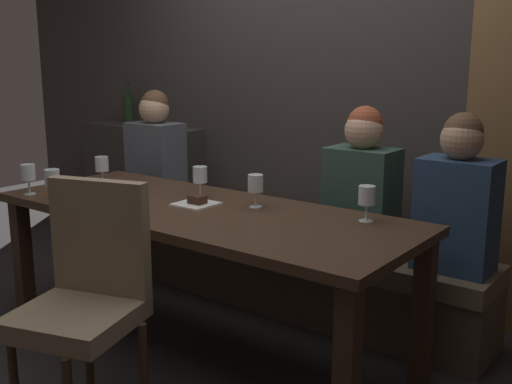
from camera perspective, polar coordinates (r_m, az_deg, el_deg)
ground at (r=3.27m, az=-5.04°, el=-14.17°), size 9.00×9.00×0.00m
back_wall_tiled at (r=3.90m, az=6.97°, el=12.94°), size 6.00×0.12×3.00m
back_counter at (r=4.86m, az=-10.43°, el=0.54°), size 1.10×0.28×0.95m
dining_table at (r=3.03m, az=-5.28°, el=-3.07°), size 2.20×0.84×0.74m
banquette_bench at (r=3.68m, az=2.30°, el=-7.13°), size 2.50×0.44×0.45m
chair_near_side at (r=2.57m, az=-15.58°, el=-8.60°), size 0.55×0.55×0.98m
diner_redhead at (r=4.18m, az=-9.37°, el=3.61°), size 0.36×0.24×0.80m
diner_bearded at (r=3.26m, az=9.88°, el=0.81°), size 0.36×0.24×0.77m
diner_far_end at (r=3.06m, az=18.36°, el=-0.47°), size 0.36×0.24×0.76m
wine_bottle_dark_red at (r=4.88m, az=-11.85°, el=7.60°), size 0.08×0.08×0.33m
wine_glass_near_left at (r=3.63m, az=-14.23°, el=2.44°), size 0.08×0.08×0.16m
wine_glass_near_right at (r=3.29m, az=-18.54°, el=1.21°), size 0.08×0.08×0.16m
wine_glass_end_left at (r=2.98m, az=-0.05°, el=0.74°), size 0.08×0.08×0.16m
wine_glass_center_back at (r=3.21m, az=-5.26°, el=1.56°), size 0.08×0.08×0.16m
wine_glass_center_front at (r=2.76m, az=10.33°, el=-0.47°), size 0.08×0.08×0.16m
wine_glass_far_right at (r=3.49m, az=-20.55°, el=1.60°), size 0.08×0.08×0.16m
espresso_cup at (r=3.31m, az=-13.78°, el=-0.01°), size 0.12×0.12×0.06m
dessert_plate at (r=3.06m, az=-5.60°, el=-0.98°), size 0.19×0.19×0.05m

